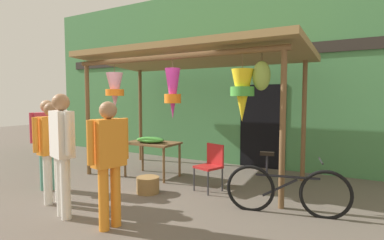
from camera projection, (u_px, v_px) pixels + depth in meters
ground_plane at (154, 187)px, 5.75m from camera, size 30.00×30.00×0.00m
shop_facade at (216, 77)px, 7.92m from camera, size 11.56×0.29×4.47m
market_stall_canopy at (189, 66)px, 6.11m from camera, size 4.70×2.29×2.67m
display_table at (152, 146)px, 6.46m from camera, size 1.11×0.69×0.74m
flower_heap_on_table at (150, 140)px, 6.40m from camera, size 0.64×0.45×0.11m
folding_chair at (211, 163)px, 5.51m from camera, size 0.51×0.51×0.84m
wicker_basket_by_table at (148, 185)px, 5.37m from camera, size 0.40×0.40×0.29m
parked_bicycle at (286, 190)px, 4.37m from camera, size 1.72×0.54×0.92m
vendor_in_orange at (109, 154)px, 3.86m from camera, size 0.29×0.58×1.64m
customer_foreground at (52, 144)px, 4.80m from camera, size 0.28×0.59×1.61m
shopper_by_bananas at (62, 145)px, 4.21m from camera, size 0.57×0.34×1.74m
passerby_at_right at (48, 137)px, 5.50m from camera, size 0.44×0.45×1.64m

